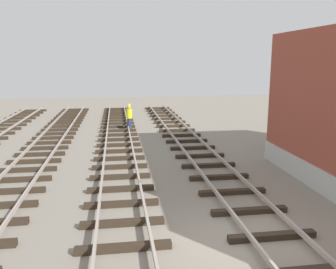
{
  "coord_description": "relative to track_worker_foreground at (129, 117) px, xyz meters",
  "views": [
    {
      "loc": [
        -3.15,
        -8.36,
        4.81
      ],
      "look_at": [
        -0.84,
        7.21,
        1.51
      ],
      "focal_mm": 37.6,
      "sensor_mm": 36.0,
      "label": 1
    }
  ],
  "objects": [
    {
      "name": "ground_plane",
      "position": [
        2.25,
        -16.3,
        -0.93
      ],
      "size": [
        80.0,
        80.0,
        0.0
      ],
      "primitive_type": "plane",
      "color": "gray"
    },
    {
      "name": "track_worker_foreground",
      "position": [
        0.0,
        0.0,
        0.0
      ],
      "size": [
        0.4,
        0.4,
        1.87
      ],
      "color": "#262D4C",
      "rests_on": "ground"
    },
    {
      "name": "track_near_building",
      "position": [
        3.24,
        -16.3,
        -0.8
      ],
      "size": [
        2.5,
        55.79,
        0.32
      ],
      "color": "#2D2319",
      "rests_on": "ground"
    },
    {
      "name": "track_centre",
      "position": [
        -0.81,
        -16.3,
        -0.8
      ],
      "size": [
        2.5,
        55.79,
        0.32
      ],
      "color": "#2D2319",
      "rests_on": "ground"
    }
  ]
}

